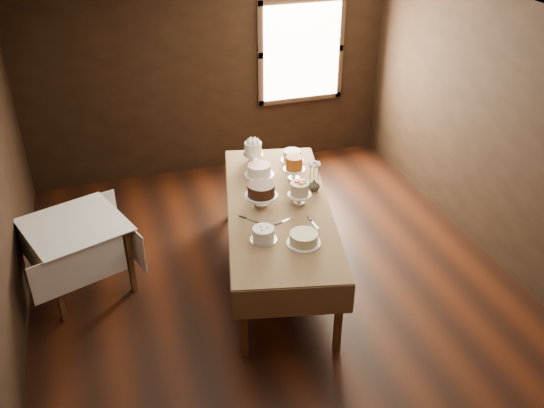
{
  "coord_description": "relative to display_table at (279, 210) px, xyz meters",
  "views": [
    {
      "loc": [
        -1.54,
        -4.66,
        4.0
      ],
      "look_at": [
        0.0,
        0.2,
        0.95
      ],
      "focal_mm": 39.2,
      "sensor_mm": 36.0,
      "label": 1
    }
  ],
  "objects": [
    {
      "name": "floor",
      "position": [
        -0.12,
        -0.34,
        -0.77
      ],
      "size": [
        5.0,
        6.0,
        0.01
      ],
      "primitive_type": "cube",
      "color": "black",
      "rests_on": "ground"
    },
    {
      "name": "ceiling",
      "position": [
        -0.12,
        -0.34,
        2.03
      ],
      "size": [
        5.0,
        6.0,
        0.01
      ],
      "primitive_type": "cube",
      "color": "beige",
      "rests_on": "wall_back"
    },
    {
      "name": "wall_back",
      "position": [
        -0.12,
        2.66,
        0.63
      ],
      "size": [
        5.0,
        0.02,
        2.8
      ],
      "primitive_type": "cube",
      "color": "black",
      "rests_on": "ground"
    },
    {
      "name": "wall_right",
      "position": [
        2.38,
        -0.34,
        0.63
      ],
      "size": [
        0.02,
        6.0,
        2.8
      ],
      "primitive_type": "cube",
      "color": "black",
      "rests_on": "ground"
    },
    {
      "name": "window",
      "position": [
        1.18,
        2.6,
        0.83
      ],
      "size": [
        1.1,
        0.05,
        1.3
      ],
      "primitive_type": "cube",
      "color": "#FFEABF",
      "rests_on": "wall_back"
    },
    {
      "name": "display_table",
      "position": [
        0.0,
        0.0,
        0.0
      ],
      "size": [
        1.61,
        2.85,
        0.83
      ],
      "rotation": [
        0.0,
        0.0,
        -0.22
      ],
      "color": "#503117",
      "rests_on": "ground"
    },
    {
      "name": "side_table",
      "position": [
        -2.04,
        0.34,
        -0.07
      ],
      "size": [
        1.19,
        1.19,
        0.79
      ],
      "rotation": [
        0.0,
        0.0,
        0.35
      ],
      "color": "#503117",
      "rests_on": "ground"
    },
    {
      "name": "cake_meringue",
      "position": [
        0.03,
        1.04,
        0.18
      ],
      "size": [
        0.24,
        0.24,
        0.26
      ],
      "color": "silver",
      "rests_on": "display_table"
    },
    {
      "name": "cake_speckled",
      "position": [
        0.47,
        0.93,
        0.12
      ],
      "size": [
        0.29,
        0.29,
        0.13
      ],
      "color": "white",
      "rests_on": "display_table"
    },
    {
      "name": "cake_lattice",
      "position": [
        -0.0,
        0.7,
        0.12
      ],
      "size": [
        0.33,
        0.33,
        0.12
      ],
      "color": "white",
      "rests_on": "display_table"
    },
    {
      "name": "cake_caramel",
      "position": [
        0.34,
        0.49,
        0.19
      ],
      "size": [
        0.25,
        0.25,
        0.29
      ],
      "color": "white",
      "rests_on": "display_table"
    },
    {
      "name": "cake_chocolate",
      "position": [
        -0.16,
        0.07,
        0.17
      ],
      "size": [
        0.4,
        0.4,
        0.25
      ],
      "color": "white",
      "rests_on": "display_table"
    },
    {
      "name": "cake_flowers",
      "position": [
        0.22,
        -0.02,
        0.17
      ],
      "size": [
        0.27,
        0.27,
        0.25
      ],
      "color": "white",
      "rests_on": "display_table"
    },
    {
      "name": "cake_swirl",
      "position": [
        -0.33,
        -0.56,
        0.12
      ],
      "size": [
        0.26,
        0.26,
        0.13
      ],
      "color": "silver",
      "rests_on": "display_table"
    },
    {
      "name": "cake_cream",
      "position": [
        0.01,
        -0.73,
        0.12
      ],
      "size": [
        0.37,
        0.37,
        0.11
      ],
      "color": "white",
      "rests_on": "display_table"
    },
    {
      "name": "cake_server_a",
      "position": [
        0.0,
        -0.29,
        0.07
      ],
      "size": [
        0.23,
        0.11,
        0.01
      ],
      "primitive_type": "cube",
      "rotation": [
        0.0,
        0.0,
        0.37
      ],
      "color": "silver",
      "rests_on": "display_table"
    },
    {
      "name": "cake_server_b",
      "position": [
        0.22,
        -0.46,
        0.07
      ],
      "size": [
        0.04,
        0.24,
        0.01
      ],
      "primitive_type": "cube",
      "rotation": [
        0.0,
        0.0,
        -1.5
      ],
      "color": "silver",
      "rests_on": "display_table"
    },
    {
      "name": "cake_server_c",
      "position": [
        -0.02,
        0.34,
        0.07
      ],
      "size": [
        0.1,
        0.24,
        0.01
      ],
      "primitive_type": "cube",
      "rotation": [
        0.0,
        0.0,
        1.25
      ],
      "color": "silver",
      "rests_on": "display_table"
    },
    {
      "name": "cake_server_d",
      "position": [
        0.39,
        0.27,
        0.07
      ],
      "size": [
        0.24,
        0.07,
        0.01
      ],
      "primitive_type": "cube",
      "rotation": [
        0.0,
        0.0,
        0.18
      ],
      "color": "silver",
      "rests_on": "display_table"
    },
    {
      "name": "cake_server_e",
      "position": [
        -0.34,
        -0.21,
        0.07
      ],
      "size": [
        0.17,
        0.2,
        0.01
      ],
      "primitive_type": "cube",
      "rotation": [
        0.0,
        0.0,
        -0.89
      ],
      "color": "silver",
      "rests_on": "display_table"
    },
    {
      "name": "flower_vase",
      "position": [
        0.46,
        0.18,
        0.13
      ],
      "size": [
        0.16,
        0.16,
        0.14
      ],
      "primitive_type": "imported",
      "rotation": [
        0.0,
        0.0,
        0.25
      ],
      "color": "#2D2823",
      "rests_on": "display_table"
    },
    {
      "name": "flower_bouquet",
      "position": [
        0.46,
        0.18,
        0.32
      ],
      "size": [
        0.14,
        0.14,
        0.2
      ],
      "primitive_type": null,
      "color": "white",
      "rests_on": "flower_vase"
    }
  ]
}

